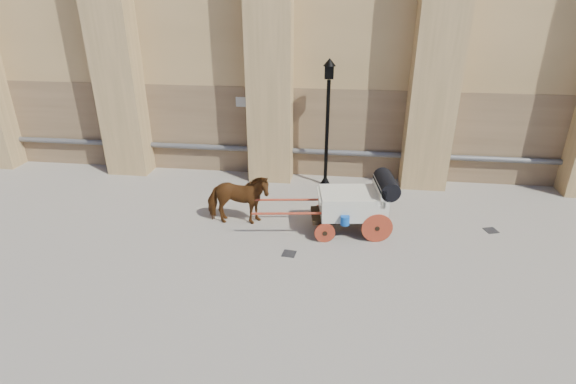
# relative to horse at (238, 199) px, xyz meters

# --- Properties ---
(ground) EXTENTS (90.00, 90.00, 0.00)m
(ground) POSITION_rel_horse_xyz_m (1.38, -0.26, -0.74)
(ground) COLOR gray
(ground) RESTS_ON ground
(horse) EXTENTS (1.81, 0.94, 1.48)m
(horse) POSITION_rel_horse_xyz_m (0.00, 0.00, 0.00)
(horse) COLOR brown
(horse) RESTS_ON ground
(carriage) EXTENTS (3.80, 1.49, 1.62)m
(carriage) POSITION_rel_horse_xyz_m (3.20, -0.03, 0.13)
(carriage) COLOR black
(carriage) RESTS_ON ground
(street_lamp) EXTENTS (0.38, 0.38, 4.07)m
(street_lamp) POSITION_rel_horse_xyz_m (2.24, 2.98, 1.43)
(street_lamp) COLOR black
(street_lamp) RESTS_ON ground
(drain_grate_near) EXTENTS (0.36, 0.36, 0.01)m
(drain_grate_near) POSITION_rel_horse_xyz_m (1.57, -1.37, -0.73)
(drain_grate_near) COLOR black
(drain_grate_near) RESTS_ON ground
(drain_grate_far) EXTENTS (0.40, 0.40, 0.01)m
(drain_grate_far) POSITION_rel_horse_xyz_m (6.83, 0.45, -0.73)
(drain_grate_far) COLOR black
(drain_grate_far) RESTS_ON ground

